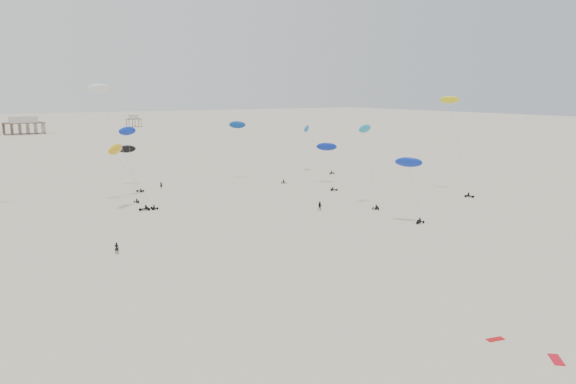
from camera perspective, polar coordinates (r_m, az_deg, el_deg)
ground_plane at (r=198.75m, az=-17.22°, el=2.93°), size 900.00×900.00×0.00m
pavilion_main at (r=343.94m, az=-25.26°, el=6.05°), size 21.00×13.00×9.80m
pavilion_small at (r=387.33m, az=-15.40°, el=6.92°), size 9.00×7.00×8.00m
rig_0 at (r=130.78m, az=-15.88°, el=4.95°), size 4.74×11.16×16.68m
rig_5 at (r=117.48m, az=8.11°, el=4.37°), size 4.57×8.22×17.09m
rig_6 at (r=137.90m, az=16.54°, el=6.78°), size 5.93×13.18×23.26m
rig_7 at (r=117.64m, az=-16.66°, el=3.44°), size 9.40×7.96×14.04m
rig_8 at (r=103.45m, az=12.34°, el=1.99°), size 5.07×5.33×12.39m
rig_10 at (r=122.94m, az=-17.51°, el=6.92°), size 7.91×15.05×26.71m
rig_11 at (r=167.02m, az=2.18°, el=5.95°), size 6.09×12.61×15.07m
rig_12 at (r=144.65m, az=4.02°, el=4.15°), size 9.02×13.96×14.01m
rig_14 at (r=151.26m, az=-4.23°, el=5.69°), size 10.02×16.21×19.70m
rig_15 at (r=146.73m, az=-15.86°, el=3.56°), size 4.82×14.40×14.32m
spectator_0 at (r=87.53m, az=-16.99°, el=-6.01°), size 0.88×0.75×2.05m
spectator_1 at (r=113.38m, az=3.27°, el=-1.89°), size 1.22×1.11×2.16m
spectator_3 at (r=142.01m, az=-12.75°, el=0.36°), size 0.87×0.81×1.98m
grounded_kite_a at (r=57.94m, az=25.60°, el=-15.14°), size 2.11×2.26×0.08m
grounded_kite_b at (r=59.94m, az=20.31°, el=-13.88°), size 1.90×1.05×0.07m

